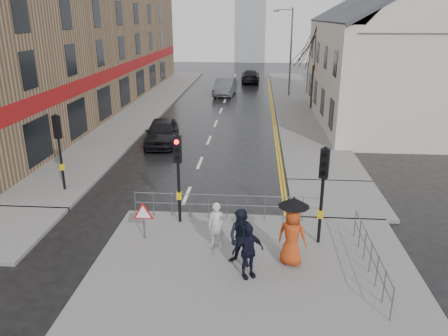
% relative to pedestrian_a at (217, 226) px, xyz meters
% --- Properties ---
extents(ground, '(120.00, 120.00, 0.00)m').
position_rel_pedestrian_a_xyz_m(ground, '(-1.76, 1.61, -0.93)').
color(ground, black).
rests_on(ground, ground).
extents(near_pavement, '(10.00, 9.00, 0.14)m').
position_rel_pedestrian_a_xyz_m(near_pavement, '(1.24, -1.89, -0.86)').
color(near_pavement, '#605E5B').
rests_on(near_pavement, ground).
extents(left_pavement, '(4.00, 44.00, 0.14)m').
position_rel_pedestrian_a_xyz_m(left_pavement, '(-8.26, 24.61, -0.86)').
color(left_pavement, '#605E5B').
rests_on(left_pavement, ground).
extents(right_pavement, '(4.00, 40.00, 0.14)m').
position_rel_pedestrian_a_xyz_m(right_pavement, '(4.74, 26.61, -0.86)').
color(right_pavement, '#605E5B').
rests_on(right_pavement, ground).
extents(pavement_bridge_right, '(4.00, 4.20, 0.14)m').
position_rel_pedestrian_a_xyz_m(pavement_bridge_right, '(4.74, 4.61, -0.86)').
color(pavement_bridge_right, '#605E5B').
rests_on(pavement_bridge_right, ground).
extents(building_left_terrace, '(8.00, 42.00, 10.00)m').
position_rel_pedestrian_a_xyz_m(building_left_terrace, '(-13.76, 23.61, 4.07)').
color(building_left_terrace, '#927354').
rests_on(building_left_terrace, ground).
extents(building_right_cream, '(9.00, 16.40, 10.10)m').
position_rel_pedestrian_a_xyz_m(building_right_cream, '(10.24, 19.61, 3.85)').
color(building_right_cream, beige).
rests_on(building_right_cream, ground).
extents(church_tower, '(5.00, 5.00, 18.00)m').
position_rel_pedestrian_a_xyz_m(church_tower, '(-0.26, 63.61, 8.07)').
color(church_tower, gray).
rests_on(church_tower, ground).
extents(traffic_signal_near_left, '(0.28, 0.27, 3.40)m').
position_rel_pedestrian_a_xyz_m(traffic_signal_near_left, '(-1.56, 1.81, 1.53)').
color(traffic_signal_near_left, black).
rests_on(traffic_signal_near_left, near_pavement).
extents(traffic_signal_near_right, '(0.34, 0.33, 3.40)m').
position_rel_pedestrian_a_xyz_m(traffic_signal_near_right, '(3.44, 0.61, 1.53)').
color(traffic_signal_near_right, black).
rests_on(traffic_signal_near_right, near_pavement).
extents(traffic_signal_far_left, '(0.34, 0.33, 3.40)m').
position_rel_pedestrian_a_xyz_m(traffic_signal_far_left, '(-7.26, 4.61, 1.53)').
color(traffic_signal_far_left, black).
rests_on(traffic_signal_far_left, left_pavement).
extents(guard_railing_front, '(7.14, 0.04, 1.00)m').
position_rel_pedestrian_a_xyz_m(guard_railing_front, '(0.19, 2.21, -0.07)').
color(guard_railing_front, '#595B5E').
rests_on(guard_railing_front, near_pavement).
extents(guard_railing_side, '(0.04, 4.54, 1.00)m').
position_rel_pedestrian_a_xyz_m(guard_railing_side, '(4.74, -1.14, -0.09)').
color(guard_railing_side, '#595B5E').
rests_on(guard_railing_side, near_pavement).
extents(warning_sign, '(0.80, 0.07, 1.35)m').
position_rel_pedestrian_a_xyz_m(warning_sign, '(-2.56, 0.40, 0.11)').
color(warning_sign, '#595B5E').
rests_on(warning_sign, near_pavement).
extents(street_lamp, '(1.83, 0.25, 8.00)m').
position_rel_pedestrian_a_xyz_m(street_lamp, '(4.06, 29.61, 3.77)').
color(street_lamp, '#595B5E').
rests_on(street_lamp, right_pavement).
extents(tree_near, '(2.40, 2.40, 6.58)m').
position_rel_pedestrian_a_xyz_m(tree_near, '(5.74, 23.61, 4.21)').
color(tree_near, '#2F211A').
rests_on(tree_near, right_pavement).
extents(tree_far, '(2.40, 2.40, 5.64)m').
position_rel_pedestrian_a_xyz_m(tree_far, '(6.24, 31.61, 3.49)').
color(tree_far, '#2F211A').
rests_on(tree_far, right_pavement).
extents(pedestrian_a, '(0.62, 0.45, 1.58)m').
position_rel_pedestrian_a_xyz_m(pedestrian_a, '(0.00, 0.00, 0.00)').
color(pedestrian_a, beige).
rests_on(pedestrian_a, near_pavement).
extents(pedestrian_b, '(1.12, 1.03, 1.85)m').
position_rel_pedestrian_a_xyz_m(pedestrian_b, '(0.87, -1.03, 0.13)').
color(pedestrian_b, black).
rests_on(pedestrian_b, near_pavement).
extents(pedestrian_with_umbrella, '(1.08, 0.96, 2.23)m').
position_rel_pedestrian_a_xyz_m(pedestrian_with_umbrella, '(2.40, -0.84, 0.38)').
color(pedestrian_with_umbrella, '#AE3B14').
rests_on(pedestrian_with_umbrella, near_pavement).
extents(pedestrian_d, '(1.07, 0.79, 1.69)m').
position_rel_pedestrian_a_xyz_m(pedestrian_d, '(1.07, -1.66, 0.05)').
color(pedestrian_d, black).
rests_on(pedestrian_d, near_pavement).
extents(car_parked, '(2.24, 4.68, 1.54)m').
position_rel_pedestrian_a_xyz_m(car_parked, '(-4.51, 12.48, -0.16)').
color(car_parked, black).
rests_on(car_parked, ground).
extents(car_mid, '(2.14, 5.11, 1.64)m').
position_rel_pedestrian_a_xyz_m(car_mid, '(-1.98, 30.09, -0.11)').
color(car_mid, '#46484B').
rests_on(car_mid, ground).
extents(car_far, '(2.14, 5.11, 1.47)m').
position_rel_pedestrian_a_xyz_m(car_far, '(0.34, 38.79, -0.20)').
color(car_far, black).
rests_on(car_far, ground).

